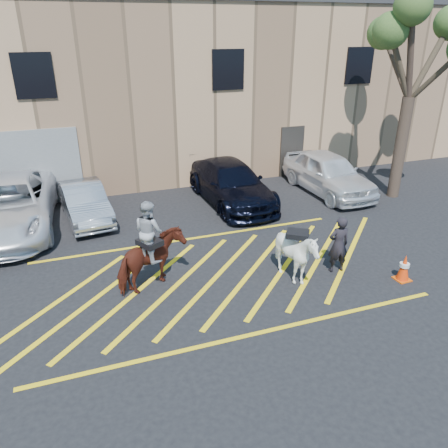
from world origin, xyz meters
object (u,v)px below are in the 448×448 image
object	(u,v)px
car_white_suv	(328,173)
traffic_cone	(404,268)
handler	(338,245)
car_blue_suv	(231,183)
mounted_bay	(151,254)
saddled_white	(296,255)
car_silver_sedan	(84,202)
tree	(418,40)
car_white_pickup	(8,205)

from	to	relation	value
car_white_suv	traffic_cone	bearing A→B (deg)	-106.82
handler	car_white_suv	bearing A→B (deg)	-113.07
car_blue_suv	mounted_bay	distance (m)	6.39
saddled_white	car_blue_suv	bearing A→B (deg)	85.95
car_blue_suv	mounted_bay	bearing A→B (deg)	-131.22
car_silver_sedan	mounted_bay	distance (m)	5.32
handler	traffic_cone	distance (m)	1.77
car_silver_sedan	tree	xyz separation A→B (m)	(11.56, -1.71, 5.07)
car_white_pickup	mounted_bay	bearing A→B (deg)	-51.25
traffic_cone	mounted_bay	bearing A→B (deg)	163.53
saddled_white	car_white_suv	bearing A→B (deg)	51.72
car_silver_sedan	car_blue_suv	bearing A→B (deg)	-8.61
car_white_suv	saddled_white	distance (m)	7.17
car_silver_sedan	handler	world-z (taller)	handler
car_silver_sedan	handler	bearing A→B (deg)	-50.97
car_white_pickup	car_white_suv	size ratio (longest dim) A/B	1.28
car_silver_sedan	car_blue_suv	world-z (taller)	car_blue_suv
mounted_bay	car_silver_sedan	bearing A→B (deg)	104.41
handler	tree	xyz separation A→B (m)	(5.36, 4.30, 4.89)
car_white_pickup	traffic_cone	bearing A→B (deg)	-32.06
car_white_pickup	tree	distance (m)	14.84
car_silver_sedan	tree	world-z (taller)	tree
handler	traffic_cone	bearing A→B (deg)	150.92
car_white_suv	tree	world-z (taller)	tree
handler	saddled_white	distance (m)	1.31
saddled_white	car_white_pickup	bearing A→B (deg)	140.33
car_white_pickup	traffic_cone	distance (m)	12.15
car_white_pickup	car_blue_suv	distance (m)	7.68
car_white_pickup	car_white_suv	distance (m)	11.71
car_silver_sedan	car_white_pickup	bearing A→B (deg)	174.57
mounted_bay	saddled_white	distance (m)	3.69
car_white_pickup	car_blue_suv	size ratio (longest dim) A/B	1.17
handler	car_blue_suv	bearing A→B (deg)	-75.01
car_white_pickup	car_silver_sedan	world-z (taller)	car_white_pickup
saddled_white	tree	world-z (taller)	tree
car_silver_sedan	car_blue_suv	xyz separation A→B (m)	(5.31, -0.16, 0.12)
handler	tree	size ratio (longest dim) A/B	0.22
car_white_suv	traffic_cone	xyz separation A→B (m)	(-1.74, -6.55, -0.44)
saddled_white	traffic_cone	world-z (taller)	saddled_white
traffic_cone	tree	size ratio (longest dim) A/B	0.10
car_white_suv	handler	world-z (taller)	car_white_suv
handler	mounted_bay	distance (m)	4.95
car_white_pickup	mounted_bay	size ratio (longest dim) A/B	2.55
car_white_suv	tree	xyz separation A→B (m)	(2.23, -1.26, 4.89)
car_blue_suv	car_white_pickup	bearing A→B (deg)	176.67
car_blue_suv	car_white_suv	size ratio (longest dim) A/B	1.09
car_white_pickup	tree	xyz separation A→B (m)	(13.93, -1.65, 4.86)
car_white_suv	handler	size ratio (longest dim) A/B	2.95
saddled_white	tree	bearing A→B (deg)	33.22
car_white_pickup	car_blue_suv	world-z (taller)	car_white_pickup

